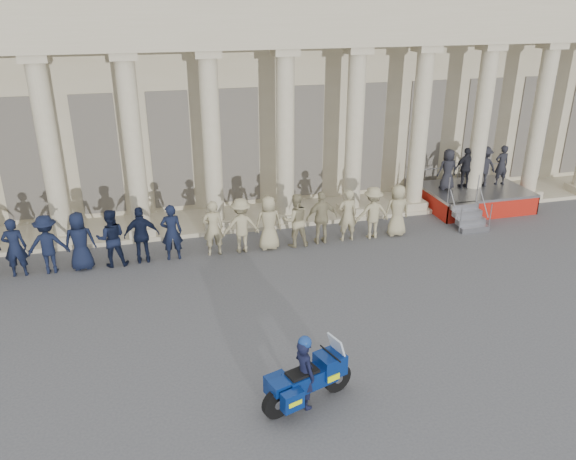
{
  "coord_description": "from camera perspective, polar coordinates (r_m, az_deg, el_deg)",
  "views": [
    {
      "loc": [
        -3.54,
        -10.91,
        7.93
      ],
      "look_at": [
        0.27,
        3.66,
        1.6
      ],
      "focal_mm": 35.0,
      "sensor_mm": 36.0,
      "label": 1
    }
  ],
  "objects": [
    {
      "name": "reviewing_stand",
      "position": [
        23.46,
        18.38,
        5.05
      ],
      "size": [
        3.94,
        3.85,
        2.42
      ],
      "color": "gray",
      "rests_on": "ground"
    },
    {
      "name": "building",
      "position": [
        26.12,
        -6.98,
        15.15
      ],
      "size": [
        40.0,
        12.5,
        9.0
      ],
      "color": "tan",
      "rests_on": "ground"
    },
    {
      "name": "officer_rank",
      "position": [
        18.3,
        -17.03,
        -0.74
      ],
      "size": [
        19.84,
        0.71,
        1.86
      ],
      "color": "black",
      "rests_on": "ground"
    },
    {
      "name": "rider",
      "position": [
        11.79,
        1.67,
        -14.17
      ],
      "size": [
        0.54,
        0.67,
        1.68
      ],
      "rotation": [
        0.0,
        0.0,
        1.89
      ],
      "color": "black",
      "rests_on": "ground"
    },
    {
      "name": "ground",
      "position": [
        13.94,
        2.8,
        -11.9
      ],
      "size": [
        90.0,
        90.0,
        0.0
      ],
      "primitive_type": "plane",
      "color": "#454547",
      "rests_on": "ground"
    },
    {
      "name": "motorcycle",
      "position": [
        11.99,
        2.14,
        -14.88
      ],
      "size": [
        2.11,
        1.18,
        1.4
      ],
      "rotation": [
        0.0,
        0.0,
        0.32
      ],
      "color": "black",
      "rests_on": "ground"
    }
  ]
}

